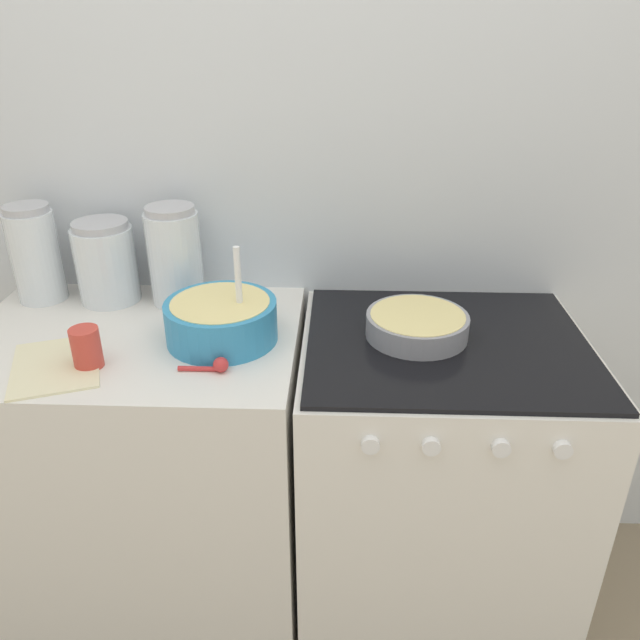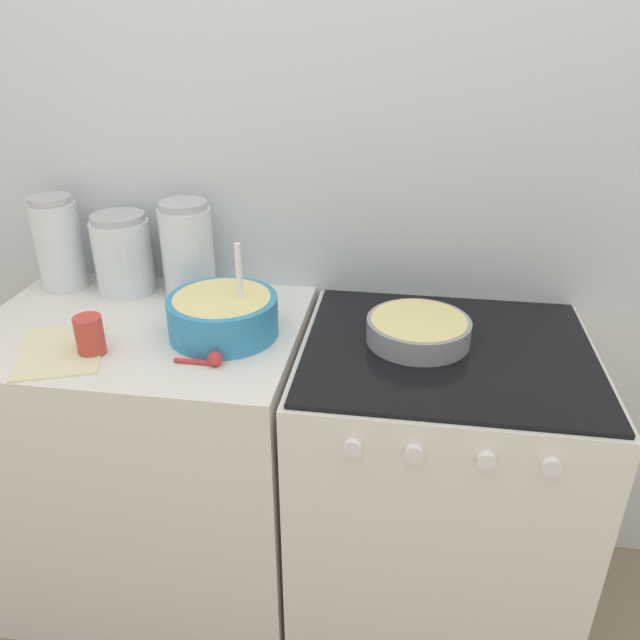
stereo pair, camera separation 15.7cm
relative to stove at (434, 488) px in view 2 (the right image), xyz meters
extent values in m
cube|color=silver|center=(-0.38, 0.34, 0.75)|extent=(4.72, 0.05, 2.40)
cube|color=silver|center=(-0.81, 0.00, 0.00)|extent=(0.86, 0.64, 0.91)
cube|color=white|center=(0.00, 0.00, -0.01)|extent=(0.74, 0.64, 0.89)
cube|color=black|center=(0.00, 0.00, 0.45)|extent=(0.71, 0.61, 0.01)
cylinder|color=white|center=(-0.20, -0.33, 0.37)|extent=(0.04, 0.02, 0.04)
cylinder|color=white|center=(-0.07, -0.33, 0.37)|extent=(0.04, 0.02, 0.04)
cylinder|color=white|center=(0.07, -0.33, 0.37)|extent=(0.04, 0.02, 0.04)
cylinder|color=white|center=(0.20, -0.33, 0.37)|extent=(0.04, 0.02, 0.04)
cylinder|color=#338CBF|center=(-0.57, -0.01, 0.51)|extent=(0.28, 0.28, 0.10)
cylinder|color=#EFDB8C|center=(-0.57, -0.01, 0.53)|extent=(0.25, 0.25, 0.06)
cylinder|color=white|center=(-0.52, -0.01, 0.59)|extent=(0.02, 0.02, 0.23)
cylinder|color=gray|center=(-0.08, 0.02, 0.48)|extent=(0.26, 0.26, 0.06)
cylinder|color=#EFDB8C|center=(-0.08, 0.02, 0.49)|extent=(0.24, 0.24, 0.05)
cylinder|color=silver|center=(-1.13, 0.21, 0.58)|extent=(0.13, 0.13, 0.26)
cylinder|color=white|center=(-1.13, 0.21, 0.53)|extent=(0.12, 0.12, 0.15)
cylinder|color=#B2B2B7|center=(-1.13, 0.21, 0.72)|extent=(0.12, 0.12, 0.02)
cylinder|color=silver|center=(-0.93, 0.21, 0.56)|extent=(0.17, 0.17, 0.21)
cylinder|color=olive|center=(-0.93, 0.21, 0.52)|extent=(0.15, 0.15, 0.13)
cylinder|color=#B2B2B7|center=(-0.93, 0.21, 0.68)|extent=(0.15, 0.15, 0.02)
cylinder|color=silver|center=(-0.74, 0.21, 0.58)|extent=(0.15, 0.15, 0.26)
cylinder|color=tan|center=(-0.74, 0.21, 0.53)|extent=(0.13, 0.13, 0.15)
cylinder|color=#B2B2B7|center=(-0.74, 0.21, 0.72)|extent=(0.13, 0.13, 0.02)
cylinder|color=#CC3F33|center=(-0.86, -0.16, 0.50)|extent=(0.07, 0.07, 0.10)
cube|color=beige|center=(-0.94, -0.16, 0.46)|extent=(0.27, 0.31, 0.01)
cylinder|color=red|center=(-0.60, -0.17, 0.46)|extent=(0.09, 0.01, 0.01)
sphere|color=red|center=(-0.55, -0.17, 0.47)|extent=(0.04, 0.04, 0.04)
camera|label=1|loc=(-0.27, -1.40, 1.21)|focal=35.00mm
camera|label=2|loc=(-0.11, -1.38, 1.21)|focal=35.00mm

